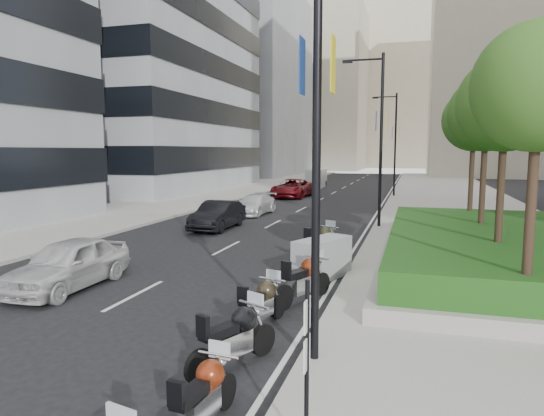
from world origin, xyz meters
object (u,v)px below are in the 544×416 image
at_px(motorcycle_1, 203,396).
at_px(car_a, 68,264).
at_px(parking_sign, 307,360).
at_px(car_b, 218,215).
at_px(motorcycle_3, 261,304).
at_px(delivery_van, 316,179).
at_px(lamp_post_1, 378,131).
at_px(motorcycle_4, 305,279).
at_px(motorcycle_6, 321,243).
at_px(car_c, 254,204).
at_px(motorcycle_5, 322,259).
at_px(lamp_post_2, 394,139).
at_px(motorcycle_2, 235,337).
at_px(lamp_post_0, 309,96).
at_px(car_d, 292,188).

height_order(motorcycle_1, car_a, car_a).
distance_m(parking_sign, car_b, 19.47).
distance_m(motorcycle_3, delivery_van, 43.78).
height_order(lamp_post_1, parking_sign, lamp_post_1).
relative_size(motorcycle_1, delivery_van, 0.43).
relative_size(motorcycle_4, motorcycle_6, 0.96).
height_order(lamp_post_1, car_c, lamp_post_1).
relative_size(motorcycle_5, delivery_van, 0.49).
relative_size(lamp_post_2, motorcycle_5, 3.86).
bearing_deg(motorcycle_6, motorcycle_5, -144.22).
distance_m(lamp_post_1, motorcycle_2, 18.13).
bearing_deg(lamp_post_1, delivery_van, 107.49).
height_order(motorcycle_6, delivery_van, delivery_van).
xyz_separation_m(motorcycle_3, motorcycle_5, (0.56, 4.65, 0.09)).
relative_size(lamp_post_2, delivery_van, 1.89).
height_order(motorcycle_2, motorcycle_3, motorcycle_2).
relative_size(motorcycle_2, car_a, 0.48).
distance_m(lamp_post_2, motorcycle_1, 37.90).
bearing_deg(car_c, lamp_post_0, -65.93).
height_order(motorcycle_4, car_d, car_d).
relative_size(motorcycle_6, car_b, 0.51).
height_order(motorcycle_4, car_b, car_b).
bearing_deg(car_a, motorcycle_5, 24.13).
xyz_separation_m(motorcycle_5, delivery_van, (-7.89, 38.51, 0.26)).
bearing_deg(lamp_post_2, car_a, -103.91).
xyz_separation_m(car_b, delivery_van, (-0.84, 30.31, 0.18)).
bearing_deg(car_b, motorcycle_1, -68.02).
bearing_deg(delivery_van, lamp_post_1, -74.82).
height_order(motorcycle_2, motorcycle_6, motorcycle_6).
distance_m(motorcycle_2, car_c, 22.19).
bearing_deg(car_c, motorcycle_3, -68.07).
xyz_separation_m(car_c, car_d, (-0.41, 11.71, 0.16)).
bearing_deg(car_a, motorcycle_4, 5.52).
bearing_deg(motorcycle_4, lamp_post_0, -143.07).
height_order(lamp_post_0, lamp_post_1, same).
height_order(parking_sign, car_b, parking_sign).
bearing_deg(motorcycle_1, parking_sign, -97.56).
xyz_separation_m(lamp_post_0, lamp_post_1, (0.00, 17.00, 0.00)).
bearing_deg(car_a, motorcycle_2, -28.70).
xyz_separation_m(motorcycle_3, car_b, (-6.49, 12.85, 0.17)).
height_order(lamp_post_0, motorcycle_2, lamp_post_0).
relative_size(car_b, car_c, 1.01).
xyz_separation_m(lamp_post_1, motorcycle_4, (-0.88, -13.22, -4.44)).
distance_m(motorcycle_4, car_a, 7.06).
bearing_deg(delivery_van, motorcycle_6, -80.73).
height_order(lamp_post_1, car_a, lamp_post_1).
height_order(motorcycle_5, car_a, car_a).
height_order(motorcycle_2, delivery_van, delivery_van).
bearing_deg(motorcycle_6, motorcycle_2, -154.86).
distance_m(lamp_post_0, motorcycle_3, 4.98).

